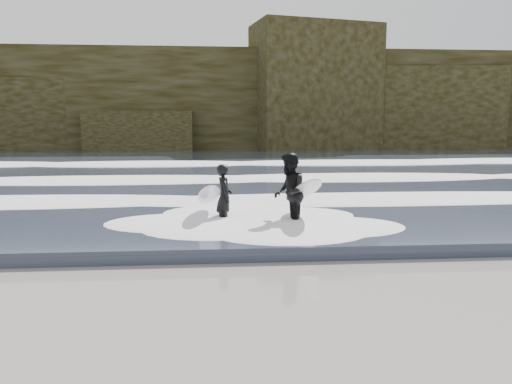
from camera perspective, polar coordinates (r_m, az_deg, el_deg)
ground at (r=7.10m, az=3.97°, el=-14.68°), size 120.00×120.00×0.00m
sea at (r=35.60m, az=-3.16°, el=3.53°), size 90.00×52.00×0.30m
headland at (r=52.55m, az=-3.75°, el=10.14°), size 70.00×9.00×10.00m
foam_near at (r=15.69m, az=-1.02°, el=-0.77°), size 60.00×3.20×0.20m
foam_mid at (r=22.63m, az=-2.20°, el=1.86°), size 60.00×4.00×0.24m
foam_far at (r=31.59m, az=-2.95°, el=3.55°), size 60.00×4.80×0.30m
surfer_left at (r=13.03m, az=-4.07°, el=-0.49°), size 1.02×2.06×1.70m
surfer_right at (r=12.55m, az=3.99°, el=-0.07°), size 1.24×2.27×2.01m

